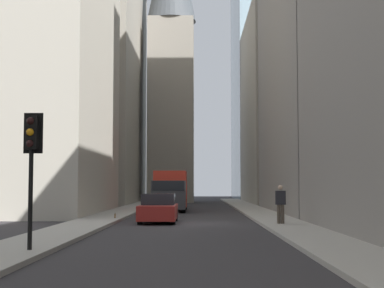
{
  "coord_description": "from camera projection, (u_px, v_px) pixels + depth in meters",
  "views": [
    {
      "loc": [
        -28.48,
        -0.53,
        1.85
      ],
      "look_at": [
        11.91,
        -0.14,
        4.7
      ],
      "focal_mm": 54.52,
      "sensor_mm": 36.0,
      "label": 1
    }
  ],
  "objects": [
    {
      "name": "discarded_bottle",
      "position": [
        115.0,
        216.0,
        30.18
      ],
      "size": [
        0.07,
        0.07,
        0.27
      ],
      "color": "brown",
      "rests_on": "sidewalk_right"
    },
    {
      "name": "church_spire",
      "position": [
        171.0,
        44.0,
        63.94
      ],
      "size": [
        5.4,
        5.4,
        33.17
      ],
      "color": "gray",
      "rests_on": "ground_plane"
    },
    {
      "name": "building_right_far",
      "position": [
        89.0,
        70.0,
        59.77
      ],
      "size": [
        19.78,
        10.5,
        27.34
      ],
      "color": "#A8A091",
      "rests_on": "ground_plane"
    },
    {
      "name": "sidewalk_left",
      "position": [
        279.0,
        222.0,
        28.25
      ],
      "size": [
        90.0,
        2.2,
        0.14
      ],
      "primitive_type": "cube",
      "color": "#A8A399",
      "rests_on": "ground_plane"
    },
    {
      "name": "building_left_far",
      "position": [
        296.0,
        110.0,
        59.77
      ],
      "size": [
        18.66,
        10.0,
        19.11
      ],
      "color": "#A8A091",
      "rests_on": "ground_plane"
    },
    {
      "name": "sidewalk_right",
      "position": [
        94.0,
        222.0,
        28.33
      ],
      "size": [
        90.0,
        2.2,
        0.14
      ],
      "primitive_type": "cube",
      "color": "#A8A399",
      "rests_on": "ground_plane"
    },
    {
      "name": "traffic_light_foreground",
      "position": [
        31.0,
        148.0,
        15.57
      ],
      "size": [
        0.43,
        0.52,
        3.66
      ],
      "color": "black",
      "rests_on": "sidewalk_right"
    },
    {
      "name": "delivery_truck",
      "position": [
        170.0,
        191.0,
        41.21
      ],
      "size": [
        6.46,
        2.25,
        2.84
      ],
      "color": "red",
      "rests_on": "ground_plane"
    },
    {
      "name": "pedestrian",
      "position": [
        280.0,
        202.0,
        25.89
      ],
      "size": [
        0.26,
        0.44,
        1.72
      ],
      "color": "#473D33",
      "rests_on": "sidewalk_left"
    },
    {
      "name": "ground_plane",
      "position": [
        187.0,
        223.0,
        28.28
      ],
      "size": [
        135.0,
        135.0,
        0.0
      ],
      "primitive_type": "plane",
      "color": "#302D30"
    },
    {
      "name": "sedan_red",
      "position": [
        159.0,
        209.0,
        28.77
      ],
      "size": [
        4.3,
        1.78,
        1.42
      ],
      "color": "maroon",
      "rests_on": "ground_plane"
    }
  ]
}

